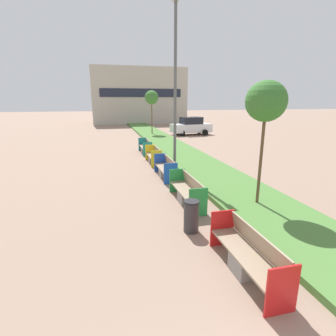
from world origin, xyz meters
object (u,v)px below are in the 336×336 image
(street_lamp_post, at_px, (175,83))
(parked_car_distant, at_px, (191,126))
(bench_blue_frame, at_px, (166,170))
(bench_teal_frame, at_px, (146,148))
(bench_red_frame, at_px, (248,257))
(bench_green_frame, at_px, (187,192))
(bench_yellow_frame, at_px, (154,157))
(sapling_tree_near, at_px, (266,102))
(litter_bin, at_px, (191,216))
(sapling_tree_far, at_px, (152,98))

(street_lamp_post, height_order, parked_car_distant, street_lamp_post)
(bench_blue_frame, xyz_separation_m, bench_teal_frame, (-0.00, 6.00, -0.00))
(bench_red_frame, distance_m, street_lamp_post, 8.99)
(bench_green_frame, height_order, bench_blue_frame, same)
(bench_green_frame, bearing_deg, bench_teal_frame, 90.02)
(street_lamp_post, bearing_deg, bench_red_frame, -94.34)
(bench_yellow_frame, bearing_deg, bench_blue_frame, -89.94)
(bench_blue_frame, height_order, parked_car_distant, parked_car_distant)
(sapling_tree_near, relative_size, parked_car_distant, 0.96)
(bench_yellow_frame, relative_size, litter_bin, 2.14)
(bench_teal_frame, xyz_separation_m, street_lamp_post, (0.61, -5.37, 4.00))
(litter_bin, relative_size, sapling_tree_far, 0.20)
(street_lamp_post, bearing_deg, sapling_tree_far, 83.82)
(sapling_tree_near, bearing_deg, bench_blue_frame, 117.15)
(bench_red_frame, bearing_deg, street_lamp_post, 85.66)
(bench_teal_frame, bearing_deg, bench_yellow_frame, -90.04)
(bench_green_frame, relative_size, bench_teal_frame, 1.15)
(bench_red_frame, distance_m, bench_yellow_frame, 10.34)
(bench_green_frame, xyz_separation_m, bench_yellow_frame, (-0.01, 6.24, -0.01))
(sapling_tree_near, bearing_deg, bench_teal_frame, 102.08)
(bench_blue_frame, relative_size, bench_teal_frame, 1.02)
(bench_blue_frame, relative_size, street_lamp_post, 0.28)
(parked_car_distant, bearing_deg, sapling_tree_near, -107.83)
(sapling_tree_far, bearing_deg, parked_car_distant, -8.48)
(litter_bin, xyz_separation_m, sapling_tree_near, (2.76, 1.09, 3.07))
(street_lamp_post, distance_m, sapling_tree_far, 14.78)
(bench_blue_frame, distance_m, sapling_tree_far, 15.84)
(sapling_tree_far, bearing_deg, bench_teal_frame, -103.30)
(bench_blue_frame, height_order, sapling_tree_near, sapling_tree_near)
(bench_red_frame, relative_size, parked_car_distant, 0.54)
(bench_red_frame, xyz_separation_m, bench_teal_frame, (-0.00, 13.40, -0.01))
(bench_green_frame, distance_m, bench_teal_frame, 9.30)
(bench_red_frame, distance_m, bench_blue_frame, 7.41)
(sapling_tree_near, distance_m, parked_car_distant, 19.60)
(bench_teal_frame, bearing_deg, bench_green_frame, -89.98)
(bench_red_frame, bearing_deg, bench_blue_frame, 90.02)
(parked_car_distant, bearing_deg, bench_green_frame, -114.93)
(sapling_tree_far, bearing_deg, street_lamp_post, -96.18)
(litter_bin, bearing_deg, bench_green_frame, 74.70)
(sapling_tree_far, bearing_deg, bench_red_frame, -95.53)
(bench_green_frame, xyz_separation_m, street_lamp_post, (0.61, 3.93, 3.99))
(bench_yellow_frame, bearing_deg, sapling_tree_far, 79.91)
(bench_green_frame, distance_m, bench_blue_frame, 3.31)
(bench_yellow_frame, height_order, bench_teal_frame, same)
(litter_bin, relative_size, sapling_tree_near, 0.22)
(bench_green_frame, relative_size, bench_yellow_frame, 1.26)
(litter_bin, relative_size, street_lamp_post, 0.11)
(bench_yellow_frame, bearing_deg, bench_teal_frame, 89.96)
(bench_red_frame, xyz_separation_m, parked_car_distant, (6.28, 22.10, 0.54))
(sapling_tree_near, height_order, parked_car_distant, sapling_tree_near)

